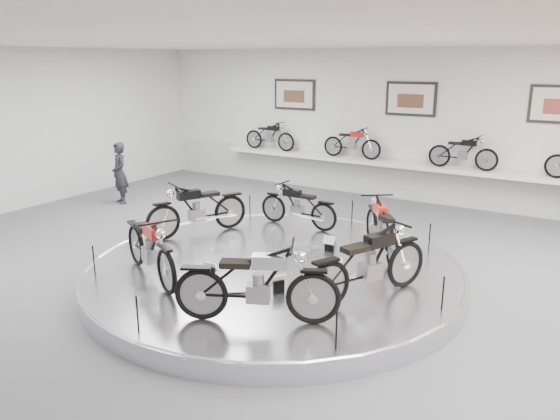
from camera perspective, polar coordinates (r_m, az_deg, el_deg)
The scene contains 20 objects.
floor at distance 9.26m, azimuth -1.62°, elevation -8.00°, with size 16.00×16.00×0.00m, color #515154.
ceiling at distance 8.50m, azimuth -1.83°, elevation 17.59°, with size 16.00×16.00×0.00m, color white.
wall_back at distance 14.94m, azimuth 13.39°, elevation 8.55°, with size 16.00×16.00×0.00m, color silver.
dado_band at distance 15.15m, azimuth 13.02°, elevation 3.10°, with size 15.68×0.04×1.10m, color #BCBCBA.
display_platform at distance 9.43m, azimuth -0.62°, elevation -6.55°, with size 6.40×6.40×0.30m, color silver.
platform_rim at distance 9.39m, azimuth -0.62°, elevation -5.87°, with size 6.40×6.40×0.10m, color #B2B2BA.
shelf at distance 14.81m, azimuth 12.77°, elevation 4.61°, with size 11.00×0.55×0.10m, color silver.
poster_left at distance 16.29m, azimuth 1.52°, elevation 11.96°, with size 1.35×0.06×0.88m, color beige.
poster_center at distance 14.84m, azimuth 13.50°, elevation 11.22°, with size 1.35×0.06×0.88m, color beige.
poster_right at distance 14.13m, azimuth 27.25°, elevation 9.78°, with size 1.35×0.06×0.88m, color beige.
shelf_bike_a at distance 16.56m, azimuth -1.08°, elevation 7.56°, with size 1.22×0.42×0.73m, color black, non-canonical shape.
shelf_bike_b at distance 15.28m, azimuth 7.52°, elevation 6.77°, with size 1.22×0.42×0.73m, color maroon, non-canonical shape.
shelf_bike_c at distance 14.33m, azimuth 18.55°, elevation 5.53°, with size 1.22×0.42×0.73m, color black, non-canonical shape.
bike_a at distance 9.83m, azimuth 10.61°, elevation -1.83°, with size 1.73×0.61×1.02m, color red, non-canonical shape.
bike_b at distance 11.34m, azimuth 1.89°, elevation 0.47°, with size 1.54×0.54×0.91m, color black, non-canonical shape.
bike_c at distance 10.94m, azimuth -8.64°, elevation 0.18°, with size 1.82×0.64×1.07m, color black, non-canonical shape.
bike_d at distance 8.87m, azimuth -13.44°, elevation -3.75°, with size 1.80×0.64×1.06m, color maroon, non-canonical shape.
bike_e at distance 7.21m, azimuth -2.45°, elevation -7.66°, with size 1.88×0.66×1.10m, color silver, non-canonical shape.
bike_f at distance 8.00m, azimuth 9.33°, elevation -5.43°, with size 1.89×0.67×1.11m, color black, non-canonical shape.
visitor at distance 14.95m, azimuth -16.41°, elevation 3.72°, with size 0.59×0.39×1.62m, color black.
Camera 1 is at (4.68, -7.09, 3.67)m, focal length 35.00 mm.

